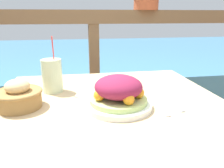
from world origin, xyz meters
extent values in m
cube|color=tan|center=(0.00, 0.00, 0.76)|extent=(0.92, 0.92, 0.04)
cube|color=tan|center=(-0.40, 0.40, 0.37)|extent=(0.06, 0.06, 0.74)
cube|color=tan|center=(0.40, 0.40, 0.37)|extent=(0.06, 0.06, 0.74)
cube|color=brown|center=(0.00, 0.76, 1.10)|extent=(2.80, 0.08, 0.09)
cube|color=brown|center=(0.00, 0.76, 0.53)|extent=(0.07, 0.07, 1.05)
cube|color=teal|center=(0.00, 3.26, 0.24)|extent=(12.00, 4.00, 0.49)
cylinder|color=white|center=(0.02, -0.05, 0.79)|extent=(0.25, 0.25, 0.02)
cylinder|color=#B7D17A|center=(0.02, -0.05, 0.81)|extent=(0.21, 0.21, 0.02)
ellipsoid|color=maroon|center=(0.02, -0.05, 0.86)|extent=(0.18, 0.18, 0.08)
sphere|color=orange|center=(0.09, -0.06, 0.84)|extent=(0.04, 0.04, 0.04)
sphere|color=orange|center=(0.02, 0.03, 0.84)|extent=(0.04, 0.04, 0.04)
sphere|color=orange|center=(-0.06, -0.06, 0.84)|extent=(0.04, 0.04, 0.04)
sphere|color=orange|center=(0.04, -0.12, 0.84)|extent=(0.04, 0.04, 0.04)
cylinder|color=beige|center=(-0.24, 0.18, 0.85)|extent=(0.09, 0.09, 0.15)
cylinder|color=red|center=(-0.22, 0.18, 0.92)|extent=(0.01, 0.07, 0.21)
cylinder|color=olive|center=(-0.34, 0.01, 0.81)|extent=(0.16, 0.16, 0.06)
torus|color=olive|center=(-0.34, 0.01, 0.84)|extent=(0.17, 0.17, 0.01)
ellipsoid|color=#DBB77A|center=(-0.34, 0.01, 0.86)|extent=(0.09, 0.09, 0.05)
cylinder|color=#A34C2D|center=(0.37, 0.76, 1.19)|extent=(0.17, 0.17, 0.10)
cube|color=silver|center=(0.18, -0.06, 0.78)|extent=(0.03, 0.18, 0.00)
cube|color=silver|center=(0.23, -0.04, 0.78)|extent=(0.03, 0.18, 0.00)
camera|label=1|loc=(-0.13, -0.78, 1.11)|focal=35.00mm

